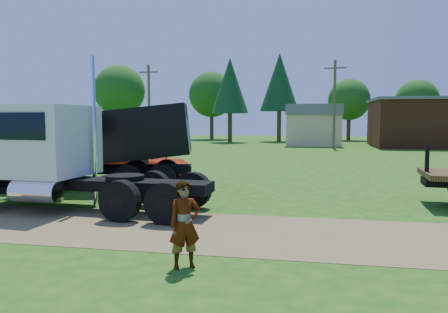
% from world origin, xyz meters
% --- Properties ---
extents(ground, '(140.00, 140.00, 0.00)m').
position_xyz_m(ground, '(0.00, 0.00, 0.00)').
color(ground, '#1A5212').
rests_on(ground, ground).
extents(dirt_track, '(120.00, 4.20, 0.01)m').
position_xyz_m(dirt_track, '(0.00, 0.00, 0.01)').
color(dirt_track, brown).
rests_on(dirt_track, ground).
extents(white_semi_tractor, '(8.57, 3.30, 5.11)m').
position_xyz_m(white_semi_tractor, '(-4.81, 1.92, 1.75)').
color(white_semi_tractor, black).
rests_on(white_semi_tractor, ground).
extents(black_dump_truck, '(8.65, 4.36, 3.67)m').
position_xyz_m(black_dump_truck, '(-5.20, 6.12, 2.02)').
color(black_dump_truck, black).
rests_on(black_dump_truck, ground).
extents(orange_pickup, '(5.21, 3.41, 1.33)m').
position_xyz_m(orange_pickup, '(-4.80, 10.62, 0.67)').
color(orange_pickup, '#E7410A').
rests_on(orange_pickup, ground).
extents(spectator_a, '(0.77, 0.70, 1.76)m').
position_xyz_m(spectator_a, '(1.17, -2.92, 0.88)').
color(spectator_a, '#999999').
rests_on(spectator_a, ground).
extents(spectator_b, '(1.13, 1.09, 1.83)m').
position_xyz_m(spectator_b, '(-4.27, 8.57, 0.92)').
color(spectator_b, '#999999').
rests_on(spectator_b, ground).
extents(brick_building, '(15.40, 10.40, 5.30)m').
position_xyz_m(brick_building, '(18.00, 40.00, 2.66)').
color(brick_building, brown).
rests_on(brick_building, ground).
extents(tan_shed, '(6.20, 5.40, 4.70)m').
position_xyz_m(tan_shed, '(4.00, 40.00, 2.42)').
color(tan_shed, tan).
rests_on(tan_shed, ground).
extents(utility_poles, '(42.20, 0.28, 9.00)m').
position_xyz_m(utility_poles, '(6.00, 35.00, 4.71)').
color(utility_poles, brown).
rests_on(utility_poles, ground).
extents(tree_row, '(58.05, 14.35, 11.89)m').
position_xyz_m(tree_row, '(1.14, 49.30, 6.82)').
color(tree_row, '#3D2A19').
rests_on(tree_row, ground).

